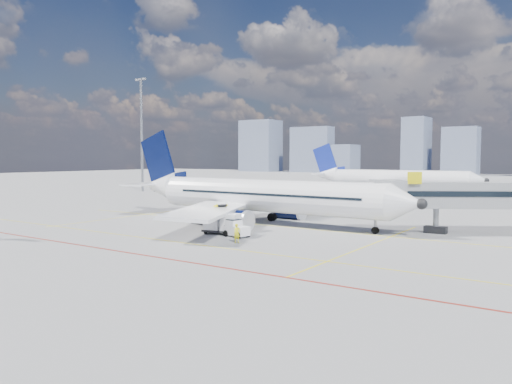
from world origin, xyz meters
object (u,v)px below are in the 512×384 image
Objects in this scene: belt_loader at (206,219)px; second_aircraft at (391,179)px; cargo_dolly at (222,223)px; ramp_worker at (237,233)px; baggage_tug at (236,228)px; main_aircraft at (255,196)px.

second_aircraft is at bearing 112.12° from belt_loader.
belt_loader is (-5.93, 4.50, -0.46)m from cargo_dolly.
second_aircraft is 21.07× the size of ramp_worker.
baggage_tug is (6.47, -63.56, -2.41)m from second_aircraft.
cargo_dolly is at bearing 178.95° from baggage_tug.
ramp_worker is (4.23, -3.26, -0.29)m from cargo_dolly.
second_aircraft is at bearing 93.54° from main_aircraft.
belt_loader is (-3.73, -4.57, -2.52)m from main_aircraft.
second_aircraft reaches higher than ramp_worker.
ramp_worker is (8.66, -66.38, -2.35)m from second_aircraft.
belt_loader reaches higher than cargo_dolly.
belt_loader is at bearing -93.21° from second_aircraft.
cargo_dolly is (-2.04, 0.44, 0.35)m from baggage_tug.
second_aircraft is 63.31m from cargo_dolly.
main_aircraft is 1.07× the size of second_aircraft.
second_aircraft is 66.99m from ramp_worker.
baggage_tug is 1.52× the size of ramp_worker.
ramp_worker is (2.19, -2.82, 0.07)m from baggage_tug.
cargo_dolly reaches higher than baggage_tug.
cargo_dolly is (2.19, -9.07, -2.06)m from main_aircraft.
baggage_tug is 3.57m from ramp_worker.
second_aircraft reaches higher than baggage_tug.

